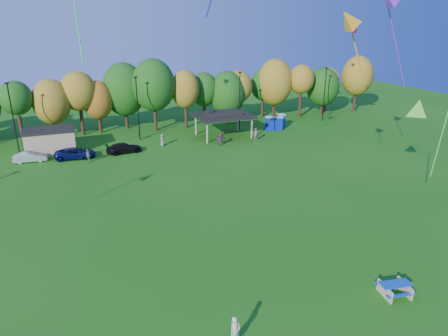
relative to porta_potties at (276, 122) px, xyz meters
name	(u,v)px	position (x,y,z in m)	size (l,w,h in m)	color
ground	(243,317)	(-23.55, -37.91, -1.10)	(160.00, 160.00, 0.00)	#19600F
tree_line	(110,95)	(-24.58, 7.61, 4.82)	(93.57, 10.55, 11.15)	black
lamp_posts	(138,106)	(-21.55, 2.09, 3.80)	(64.50, 0.25, 9.09)	black
utility_building	(50,141)	(-33.55, 0.09, 0.54)	(6.30, 4.30, 3.25)	tan
pavilion	(223,115)	(-9.55, -0.91, 2.13)	(8.20, 6.20, 3.77)	tan
porta_potties	(276,122)	(0.00, 0.00, 0.00)	(3.75, 2.58, 2.18)	#0E2BB7
picnic_table	(395,288)	(-13.99, -39.68, -0.61)	(2.18, 1.92, 0.83)	tan
kite_flyer	(235,331)	(-24.83, -39.68, -0.23)	(0.63, 0.42, 1.73)	beige
car_b	(30,157)	(-35.94, -2.88, -0.46)	(1.34, 3.85, 1.27)	#ABACB1
car_c	(75,153)	(-30.79, -3.59, -0.42)	(2.26, 4.90, 1.36)	#0D114E
car_d	(124,148)	(-24.74, -3.56, -0.44)	(1.84, 4.54, 1.32)	black
far_person_0	(88,156)	(-29.42, -5.83, -0.24)	(1.01, 0.42, 1.72)	#6B8853
far_person_1	(220,139)	(-11.74, -5.13, -0.22)	(1.63, 0.52, 1.76)	#87387A
far_person_2	(256,134)	(-6.09, -4.86, -0.19)	(0.66, 0.44, 1.82)	#9D4A6D
far_person_3	(162,140)	(-19.33, -2.42, -0.24)	(0.84, 0.54, 1.71)	#6C845A
kite_2	(353,29)	(3.80, -11.58, 14.23)	(1.36, 1.58, 1.40)	red
kite_6	(348,20)	(-12.32, -30.66, 15.06)	(3.51, 2.08, 5.62)	orange
kite_14	(418,107)	(-3.75, -30.13, 8.22)	(3.82, 4.14, 7.72)	#65DF4E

